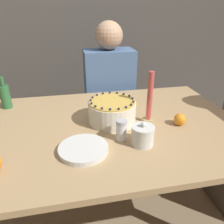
% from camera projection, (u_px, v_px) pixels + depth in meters
% --- Properties ---
extents(ground_plane, '(12.00, 12.00, 0.00)m').
position_uv_depth(ground_plane, '(103.00, 216.00, 1.50)').
color(ground_plane, '#8C7556').
extents(wall_behind, '(8.00, 0.05, 2.60)m').
position_uv_depth(wall_behind, '(78.00, 7.00, 2.17)').
color(wall_behind, '#4C4742').
rests_on(wall_behind, ground_plane).
extents(dining_table, '(1.56, 0.99, 0.72)m').
position_uv_depth(dining_table, '(101.00, 140.00, 1.23)').
color(dining_table, tan).
rests_on(dining_table, ground_plane).
extents(cake, '(0.26, 0.26, 0.13)m').
position_uv_depth(cake, '(112.00, 111.00, 1.20)').
color(cake, '#EFE5CC').
rests_on(cake, dining_table).
extents(sugar_bowl, '(0.11, 0.11, 0.12)m').
position_uv_depth(sugar_bowl, '(143.00, 135.00, 1.00)').
color(sugar_bowl, silver).
rests_on(sugar_bowl, dining_table).
extents(sugar_shaker, '(0.05, 0.05, 0.10)m').
position_uv_depth(sugar_shaker, '(121.00, 130.00, 1.03)').
color(sugar_shaker, white).
rests_on(sugar_shaker, dining_table).
extents(plate_stack, '(0.22, 0.22, 0.02)m').
position_uv_depth(plate_stack, '(83.00, 149.00, 0.97)').
color(plate_stack, silver).
rests_on(plate_stack, dining_table).
extents(candle, '(0.06, 0.06, 0.29)m').
position_uv_depth(candle, '(149.00, 102.00, 1.17)').
color(candle, tan).
rests_on(candle, dining_table).
extents(bottle, '(0.06, 0.06, 0.20)m').
position_uv_depth(bottle, '(5.00, 96.00, 1.36)').
color(bottle, '#2D6638').
rests_on(bottle, dining_table).
extents(orange_fruit_0, '(0.07, 0.07, 0.07)m').
position_uv_depth(orange_fruit_0, '(180.00, 119.00, 1.18)').
color(orange_fruit_0, orange).
rests_on(orange_fruit_0, dining_table).
extents(person_man_blue_shirt, '(0.40, 0.34, 1.21)m').
position_uv_depth(person_man_blue_shirt, '(109.00, 104.00, 1.92)').
color(person_man_blue_shirt, '#2D2D38').
rests_on(person_man_blue_shirt, ground_plane).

